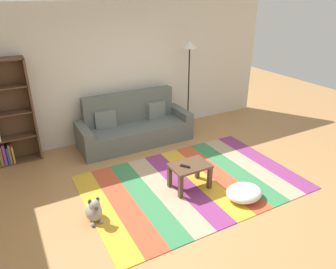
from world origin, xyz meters
The scene contains 9 objects.
ground_plane centered at (0.00, 0.00, 0.00)m, with size 14.00×14.00×0.00m, color #B27F4C.
back_wall centered at (0.00, 2.55, 1.35)m, with size 6.80×0.10×2.70m, color silver.
rug centered at (0.18, 0.16, 0.01)m, with size 3.40×2.24×0.01m.
couch centered at (-0.04, 2.02, 0.34)m, with size 2.26×0.80×1.00m.
coffee_table centered at (0.06, 0.07, 0.32)m, with size 0.61×0.42×0.41m.
pouf centered at (0.61, -0.58, 0.11)m, with size 0.56×0.48×0.20m, color white.
dog centered at (-1.49, 0.03, 0.16)m, with size 0.22×0.35×0.40m.
standing_lamp centered at (1.28, 2.08, 1.61)m, with size 0.32×0.32×1.93m.
tv_remote centered at (-0.04, 0.05, 0.43)m, with size 0.04×0.15×0.02m, color black.
Camera 1 is at (-2.25, -3.44, 2.84)m, focal length 33.56 mm.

